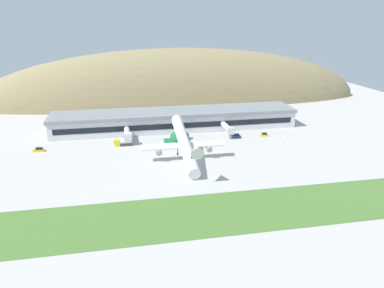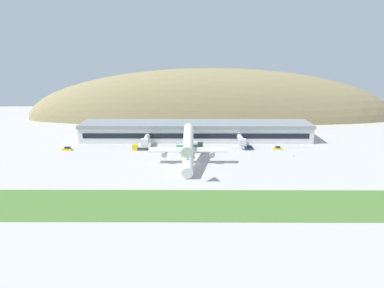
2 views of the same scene
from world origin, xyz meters
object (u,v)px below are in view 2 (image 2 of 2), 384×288
(cargo_airplane, at_px, (188,148))
(traffic_cone_0, at_px, (294,156))
(service_car_1, at_px, (249,148))
(terminal_building, at_px, (196,130))
(box_truck, at_px, (195,145))
(fuel_truck, at_px, (140,147))
(service_car_0, at_px, (278,148))
(jetway_0, at_px, (146,140))
(jetway_1, at_px, (241,140))
(service_car_2, at_px, (67,149))

(cargo_airplane, distance_m, traffic_cone_0, 48.08)
(service_car_1, bearing_deg, cargo_airplane, -140.14)
(terminal_building, relative_size, box_truck, 16.28)
(fuel_truck, bearing_deg, service_car_1, 2.18)
(service_car_0, relative_size, fuel_truck, 0.54)
(jetway_0, xyz_separation_m, service_car_0, (62.49, -3.15, -3.36))
(jetway_0, distance_m, cargo_airplane, 33.52)
(jetway_0, distance_m, jetway_1, 45.67)
(jetway_1, bearing_deg, cargo_airplane, -133.50)
(jetway_0, height_order, cargo_airplane, cargo_airplane)
(cargo_airplane, height_order, traffic_cone_0, cargo_airplane)
(terminal_building, height_order, jetway_0, terminal_building)
(service_car_2, distance_m, fuel_truck, 34.27)
(cargo_airplane, bearing_deg, terminal_building, 85.68)
(fuel_truck, bearing_deg, jetway_1, 5.38)
(jetway_1, relative_size, service_car_1, 3.26)
(cargo_airplane, xyz_separation_m, box_truck, (2.97, 26.01, -5.03))
(jetway_0, xyz_separation_m, traffic_cone_0, (67.00, -15.20, -3.71))
(jetway_0, height_order, traffic_cone_0, jetway_0)
(cargo_airplane, height_order, service_car_1, cargo_airplane)
(cargo_airplane, distance_m, service_car_1, 37.66)
(fuel_truck, bearing_deg, cargo_airplane, -43.85)
(terminal_building, relative_size, service_car_0, 29.90)
(service_car_2, xyz_separation_m, fuel_truck, (34.25, 0.62, 0.83))
(jetway_0, bearing_deg, service_car_1, -2.86)
(terminal_building, bearing_deg, service_car_2, -159.77)
(service_car_2, relative_size, fuel_truck, 0.62)
(jetway_1, distance_m, fuel_truck, 48.07)
(service_car_1, height_order, box_truck, box_truck)
(service_car_0, bearing_deg, jetway_1, 169.10)
(service_car_2, xyz_separation_m, box_truck, (59.99, 4.76, 0.91))
(service_car_2, height_order, traffic_cone_0, service_car_2)
(jetway_0, relative_size, box_truck, 1.83)
(service_car_0, height_order, box_truck, box_truck)
(box_truck, bearing_deg, terminal_building, 88.94)
(jetway_0, bearing_deg, cargo_airplane, -51.86)
(jetway_0, height_order, service_car_2, jetway_0)
(terminal_building, bearing_deg, traffic_cone_0, -36.96)
(jetway_1, relative_size, box_truck, 1.81)
(terminal_building, height_order, service_car_2, terminal_building)
(jetway_0, distance_m, traffic_cone_0, 68.80)
(terminal_building, relative_size, cargo_airplane, 2.41)
(terminal_building, height_order, cargo_airplane, cargo_airplane)
(traffic_cone_0, bearing_deg, cargo_airplane, -166.56)
(service_car_2, bearing_deg, service_car_1, 1.72)
(service_car_0, xyz_separation_m, fuel_truck, (-64.62, -1.26, 0.88))
(service_car_2, relative_size, box_truck, 0.63)
(terminal_building, height_order, service_car_0, terminal_building)
(service_car_2, xyz_separation_m, traffic_cone_0, (103.38, -10.18, -0.41))
(fuel_truck, height_order, traffic_cone_0, fuel_truck)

